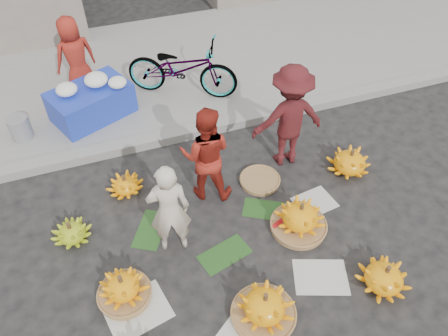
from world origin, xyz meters
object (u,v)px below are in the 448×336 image
object	(u,v)px
banana_bunch_0	(123,288)
flower_table	(91,100)
banana_bunch_4	(300,218)
vendor_cream	(169,210)
bicycle	(182,68)

from	to	relation	value
banana_bunch_0	flower_table	world-z (taller)	flower_table
banana_bunch_4	flower_table	size ratio (longest dim) A/B	0.55
vendor_cream	banana_bunch_0	bearing A→B (deg)	45.47
banana_bunch_4	bicycle	size ratio (longest dim) A/B	0.42
vendor_cream	bicycle	world-z (taller)	vendor_cream
banana_bunch_0	vendor_cream	size ratio (longest dim) A/B	0.45
banana_bunch_0	vendor_cream	bearing A→B (deg)	35.96
banana_bunch_0	banana_bunch_4	distance (m)	2.38
vendor_cream	bicycle	size ratio (longest dim) A/B	0.72
vendor_cream	bicycle	distance (m)	3.23
banana_bunch_0	bicycle	world-z (taller)	bicycle
banana_bunch_4	vendor_cream	bearing A→B (deg)	169.64
banana_bunch_0	flower_table	xyz separation A→B (m)	(0.14, 3.47, 0.24)
banana_bunch_0	flower_table	distance (m)	3.48
flower_table	bicycle	world-z (taller)	bicycle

